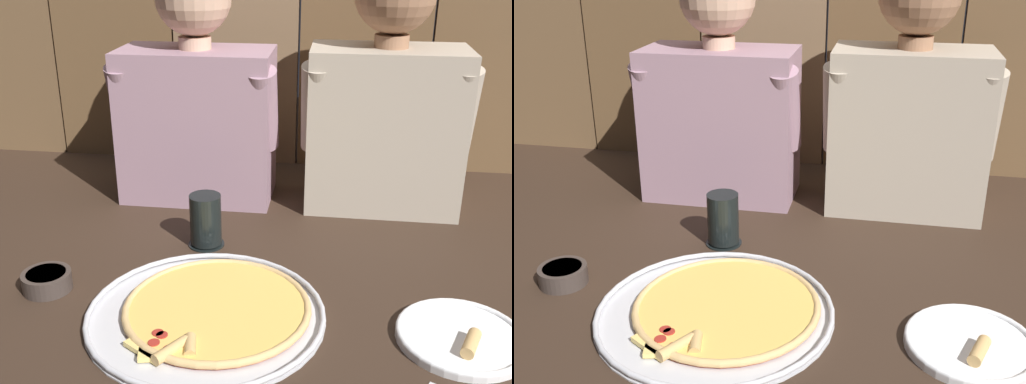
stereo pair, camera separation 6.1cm
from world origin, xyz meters
TOP-DOWN VIEW (x-y plane):
  - ground_plane at (0.00, 0.00)m, footprint 3.20×3.20m
  - pizza_tray at (-0.09, -0.06)m, footprint 0.43×0.43m
  - dinner_plate at (0.35, -0.08)m, footprint 0.22×0.22m
  - drinking_glass at (-0.16, 0.21)m, footprint 0.08×0.08m
  - dipping_bowl at (-0.42, -0.02)m, footprint 0.09×0.09m
  - diner_left at (-0.23, 0.49)m, footprint 0.42×0.21m
  - diner_right at (0.23, 0.49)m, footprint 0.41×0.21m

SIDE VIEW (x-z plane):
  - ground_plane at x=0.00m, z-range 0.00..0.00m
  - dinner_plate at x=0.35m, z-range -0.01..0.03m
  - pizza_tray at x=-0.09m, z-range 0.00..0.02m
  - dipping_bowl at x=-0.42m, z-range 0.00..0.04m
  - drinking_glass at x=-0.16m, z-range 0.00..0.12m
  - diner_left at x=-0.23m, z-range -0.02..0.58m
  - diner_right at x=0.23m, z-range -0.02..0.60m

